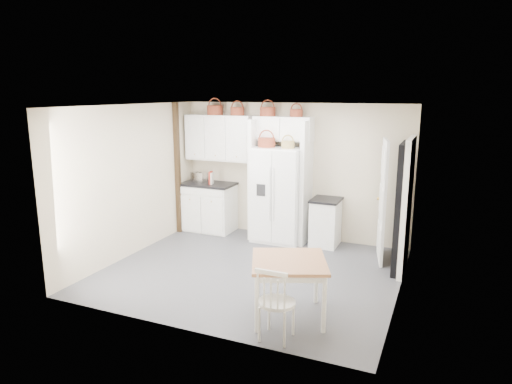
% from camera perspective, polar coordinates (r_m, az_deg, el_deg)
% --- Properties ---
extents(floor, '(4.50, 4.50, 0.00)m').
position_cam_1_polar(floor, '(7.40, -0.54, -9.83)').
color(floor, '#434345').
rests_on(floor, ground).
extents(ceiling, '(4.50, 4.50, 0.00)m').
position_cam_1_polar(ceiling, '(6.85, -0.58, 10.73)').
color(ceiling, white).
rests_on(ceiling, wall_back).
extents(wall_back, '(4.50, 0.00, 4.50)m').
position_cam_1_polar(wall_back, '(8.85, 4.66, 2.61)').
color(wall_back, '#C5B09B').
rests_on(wall_back, floor).
extents(wall_left, '(0.00, 4.00, 4.00)m').
position_cam_1_polar(wall_left, '(8.16, -15.19, 1.38)').
color(wall_left, '#C5B09B').
rests_on(wall_left, floor).
extents(wall_right, '(0.00, 4.00, 4.00)m').
position_cam_1_polar(wall_right, '(6.47, 18.03, -1.64)').
color(wall_right, '#C5B09B').
rests_on(wall_right, floor).
extents(refrigerator, '(0.93, 0.75, 1.80)m').
position_cam_1_polar(refrigerator, '(8.65, 2.94, -0.30)').
color(refrigerator, white).
rests_on(refrigerator, floor).
extents(base_cab_left, '(1.02, 0.65, 0.95)m').
position_cam_1_polar(base_cab_left, '(9.42, -5.86, -1.94)').
color(base_cab_left, white).
rests_on(base_cab_left, floor).
extents(base_cab_right, '(0.48, 0.58, 0.85)m').
position_cam_1_polar(base_cab_right, '(8.56, 8.68, -3.86)').
color(base_cab_right, white).
rests_on(base_cab_right, floor).
extents(dining_table, '(1.19, 1.19, 0.76)m').
position_cam_1_polar(dining_table, '(5.89, 4.10, -11.93)').
color(dining_table, brown).
rests_on(dining_table, floor).
extents(windsor_chair, '(0.44, 0.40, 0.90)m').
position_cam_1_polar(windsor_chair, '(5.37, 2.60, -13.64)').
color(windsor_chair, white).
rests_on(windsor_chair, floor).
extents(counter_left, '(1.07, 0.69, 0.04)m').
position_cam_1_polar(counter_left, '(9.31, -5.93, 1.02)').
color(counter_left, black).
rests_on(counter_left, base_cab_left).
extents(counter_right, '(0.52, 0.61, 0.04)m').
position_cam_1_polar(counter_right, '(8.44, 8.77, -0.98)').
color(counter_right, black).
rests_on(counter_right, base_cab_right).
extents(toaster, '(0.31, 0.20, 0.21)m').
position_cam_1_polar(toaster, '(9.38, -7.17, 1.84)').
color(toaster, silver).
rests_on(toaster, counter_left).
extents(cookbook_red, '(0.07, 0.17, 0.25)m').
position_cam_1_polar(cookbook_red, '(9.17, -5.69, 1.79)').
color(cookbook_red, maroon).
rests_on(cookbook_red, counter_left).
extents(cookbook_cream, '(0.06, 0.16, 0.23)m').
position_cam_1_polar(cookbook_cream, '(9.16, -5.54, 1.70)').
color(cookbook_cream, silver).
rests_on(cookbook_cream, counter_left).
extents(basket_upper_b, '(0.32, 0.32, 0.19)m').
position_cam_1_polar(basket_upper_b, '(9.20, -5.16, 10.15)').
color(basket_upper_b, maroon).
rests_on(basket_upper_b, upper_cabinet).
extents(basket_upper_c, '(0.28, 0.28, 0.16)m').
position_cam_1_polar(basket_upper_c, '(8.98, -2.35, 10.05)').
color(basket_upper_c, maroon).
rests_on(basket_upper_c, upper_cabinet).
extents(basket_bridge_a, '(0.30, 0.30, 0.17)m').
position_cam_1_polar(basket_bridge_a, '(8.72, 1.47, 10.02)').
color(basket_bridge_a, maroon).
rests_on(basket_bridge_a, bridge_cabinet).
extents(basket_bridge_b, '(0.24, 0.24, 0.14)m').
position_cam_1_polar(basket_bridge_b, '(8.53, 5.06, 9.81)').
color(basket_bridge_b, maroon).
rests_on(basket_bridge_b, bridge_cabinet).
extents(basket_fridge_a, '(0.32, 0.32, 0.17)m').
position_cam_1_polar(basket_fridge_a, '(8.48, 1.33, 6.21)').
color(basket_fridge_a, maroon).
rests_on(basket_fridge_a, refrigerator).
extents(basket_fridge_b, '(0.24, 0.24, 0.13)m').
position_cam_1_polar(basket_fridge_b, '(8.33, 4.00, 5.93)').
color(basket_fridge_b, olive).
rests_on(basket_fridge_b, refrigerator).
extents(upper_cabinet, '(1.40, 0.34, 0.90)m').
position_cam_1_polar(upper_cabinet, '(9.19, -4.58, 6.76)').
color(upper_cabinet, white).
rests_on(upper_cabinet, wall_back).
extents(bridge_cabinet, '(1.12, 0.34, 0.45)m').
position_cam_1_polar(bridge_cabinet, '(8.63, 3.44, 7.91)').
color(bridge_cabinet, white).
rests_on(bridge_cabinet, wall_back).
extents(fridge_panel_left, '(0.08, 0.60, 2.30)m').
position_cam_1_polar(fridge_panel_left, '(8.83, -0.05, 1.64)').
color(fridge_panel_left, white).
rests_on(fridge_panel_left, floor).
extents(fridge_panel_right, '(0.08, 0.60, 2.30)m').
position_cam_1_polar(fridge_panel_right, '(8.48, 6.30, 1.13)').
color(fridge_panel_right, white).
rests_on(fridge_panel_right, floor).
extents(trim_post, '(0.09, 0.09, 2.60)m').
position_cam_1_polar(trim_post, '(9.21, -9.77, 2.87)').
color(trim_post, '#362311').
rests_on(trim_post, floor).
extents(doorway_void, '(0.18, 0.85, 2.05)m').
position_cam_1_polar(doorway_void, '(7.51, 17.94, -1.89)').
color(doorway_void, black).
rests_on(doorway_void, floor).
extents(door_slab, '(0.21, 0.79, 2.05)m').
position_cam_1_polar(door_slab, '(7.87, 15.57, -1.09)').
color(door_slab, white).
rests_on(door_slab, floor).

